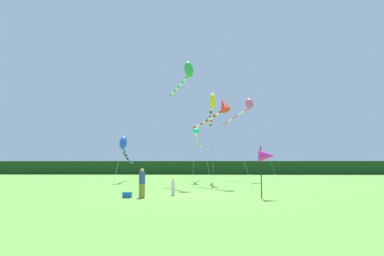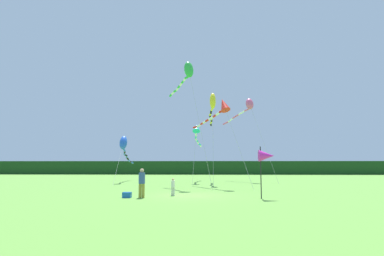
# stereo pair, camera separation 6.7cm
# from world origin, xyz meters

# --- Properties ---
(ground_plane) EXTENTS (120.00, 120.00, 0.00)m
(ground_plane) POSITION_xyz_m (0.00, 0.00, 0.00)
(ground_plane) COLOR #5B9338
(distant_treeline) EXTENTS (108.00, 2.58, 2.66)m
(distant_treeline) POSITION_xyz_m (0.00, 45.00, 1.33)
(distant_treeline) COLOR #193D19
(distant_treeline) RESTS_ON ground
(person_adult) EXTENTS (0.38, 0.38, 1.75)m
(person_adult) POSITION_xyz_m (-2.75, -1.54, 0.98)
(person_adult) COLOR olive
(person_adult) RESTS_ON ground
(person_child) EXTENTS (0.25, 0.25, 1.11)m
(person_child) POSITION_xyz_m (-1.00, -0.06, 0.62)
(person_child) COLOR silver
(person_child) RESTS_ON ground
(cooler_box) EXTENTS (0.51, 0.41, 0.33)m
(cooler_box) POSITION_xyz_m (-3.63, -1.57, 0.17)
(cooler_box) COLOR #1959B2
(cooler_box) RESTS_ON ground
(banner_flag_pole) EXTENTS (0.90, 0.70, 3.06)m
(banner_flag_pole) POSITION_xyz_m (4.72, -1.79, 2.48)
(banner_flag_pole) COLOR black
(banner_flag_pole) RESTS_ON ground
(kite_yellow) EXTENTS (0.71, 8.52, 9.47)m
(kite_yellow) POSITION_xyz_m (1.89, 12.25, 8.27)
(kite_yellow) COLOR #B2B2B2
(kite_yellow) RESTS_ON ground
(kite_blue) EXTENTS (1.00, 10.77, 5.31)m
(kite_blue) POSITION_xyz_m (-7.89, 14.55, 4.10)
(kite_blue) COLOR #B2B2B2
(kite_blue) RESTS_ON ground
(kite_cyan) EXTENTS (0.96, 10.47, 6.64)m
(kite_cyan) POSITION_xyz_m (0.18, 15.38, 5.70)
(kite_cyan) COLOR #B2B2B2
(kite_cyan) RESTS_ON ground
(kite_red) EXTENTS (4.95, 7.24, 7.96)m
(kite_red) POSITION_xyz_m (2.50, 7.40, 7.01)
(kite_red) COLOR #B2B2B2
(kite_red) RESTS_ON ground
(kite_green) EXTENTS (4.20, 6.63, 11.42)m
(kite_green) POSITION_xyz_m (-0.51, 7.75, 10.38)
(kite_green) COLOR #B2B2B2
(kite_green) RESTS_ON ground
(kite_rainbow) EXTENTS (5.26, 8.98, 10.09)m
(kite_rainbow) POSITION_xyz_m (6.29, 18.11, 9.08)
(kite_rainbow) COLOR #B2B2B2
(kite_rainbow) RESTS_ON ground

